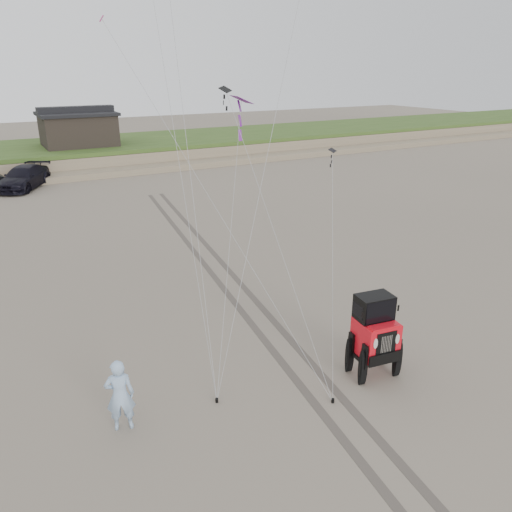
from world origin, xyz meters
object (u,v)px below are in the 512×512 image
object	(u,v)px
cabin	(78,128)
jeep	(374,345)
truck_c	(24,178)
man	(120,395)

from	to	relation	value
cabin	jeep	bearing A→B (deg)	-89.20
truck_c	jeep	bearing A→B (deg)	-47.77
cabin	truck_c	size ratio (longest dim) A/B	1.17
truck_c	jeep	world-z (taller)	jeep
cabin	jeep	distance (m)	38.08
cabin	truck_c	bearing A→B (deg)	-125.84
truck_c	man	world-z (taller)	man
cabin	man	size ratio (longest dim) A/B	3.37
jeep	man	bearing A→B (deg)	177.88
truck_c	jeep	distance (m)	30.91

